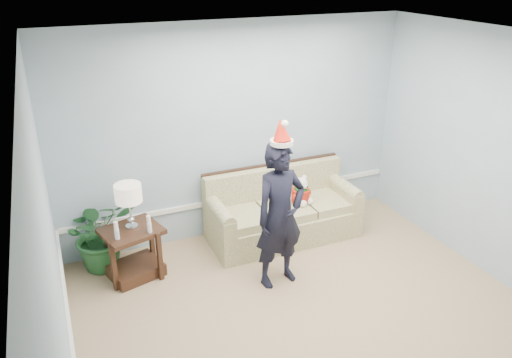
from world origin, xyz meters
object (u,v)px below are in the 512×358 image
object	(u,v)px
sofa	(281,213)
man	(280,216)
houseplant	(101,233)
side_table	(134,257)
teddy_bear	(301,194)
table_lamp	(128,195)

from	to	relation	value
sofa	man	distance (m)	1.13
houseplant	side_table	bearing A→B (deg)	-48.85
teddy_bear	houseplant	bearing A→B (deg)	154.16
sofa	teddy_bear	bearing A→B (deg)	-26.84
table_lamp	houseplant	world-z (taller)	table_lamp
houseplant	man	bearing A→B (deg)	-31.69
sofa	man	size ratio (longest dim) A/B	1.17
side_table	man	distance (m)	1.73
sofa	table_lamp	distance (m)	2.03
sofa	table_lamp	world-z (taller)	table_lamp
sofa	houseplant	world-z (taller)	sofa
sofa	side_table	size ratio (longest dim) A/B	2.60
sofa	side_table	distance (m)	1.93
table_lamp	teddy_bear	xyz separation A→B (m)	(2.12, 0.01, -0.39)
sofa	side_table	xyz separation A→B (m)	(-1.92, -0.16, -0.08)
side_table	houseplant	distance (m)	0.50
table_lamp	houseplant	size ratio (longest dim) A/B	0.59
side_table	table_lamp	bearing A→B (deg)	62.94
sofa	table_lamp	size ratio (longest dim) A/B	3.67
side_table	table_lamp	xyz separation A→B (m)	(0.02, 0.04, 0.76)
table_lamp	houseplant	bearing A→B (deg)	136.36
sofa	man	bearing A→B (deg)	-117.28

